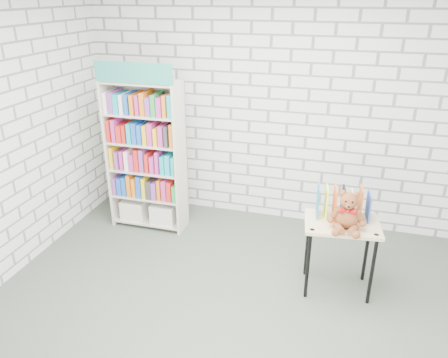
# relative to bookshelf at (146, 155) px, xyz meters

# --- Properties ---
(ground) EXTENTS (4.50, 4.50, 0.00)m
(ground) POSITION_rel_bookshelf_xyz_m (1.33, -1.36, -0.93)
(ground) COLOR #434D41
(ground) RESTS_ON ground
(room_shell) EXTENTS (4.52, 4.02, 2.81)m
(room_shell) POSITION_rel_bookshelf_xyz_m (1.33, -1.36, 0.86)
(room_shell) COLOR silver
(room_shell) RESTS_ON ground
(bookshelf) EXTENTS (0.90, 0.35, 2.03)m
(bookshelf) POSITION_rel_bookshelf_xyz_m (0.00, 0.00, 0.00)
(bookshelf) COLOR beige
(bookshelf) RESTS_ON ground
(display_table) EXTENTS (0.74, 0.55, 0.74)m
(display_table) POSITION_rel_bookshelf_xyz_m (2.31, -0.69, -0.29)
(display_table) COLOR #D1B97D
(display_table) RESTS_ON ground
(table_books) EXTENTS (0.50, 0.27, 0.29)m
(table_books) POSITION_rel_bookshelf_xyz_m (2.29, -0.58, -0.04)
(table_books) COLOR teal
(table_books) RESTS_ON display_table
(teddy_bear) EXTENTS (0.34, 0.31, 0.36)m
(teddy_bear) POSITION_rel_bookshelf_xyz_m (2.34, -0.80, -0.04)
(teddy_bear) COLOR brown
(teddy_bear) RESTS_ON display_table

